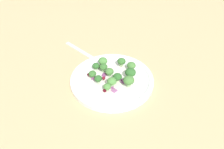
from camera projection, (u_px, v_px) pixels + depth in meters
The scene contains 27 objects.
ground_plane at pixel (109, 79), 71.23cm from camera, with size 180.00×180.00×2.00cm, color tan.
plate at pixel (112, 79), 68.42cm from camera, with size 23.45×23.45×1.70cm.
dressing_pool at pixel (112, 78), 68.14cm from camera, with size 13.60×13.60×0.20cm, color white.
broccoli_floret_0 at pixel (130, 73), 66.70cm from camera, with size 2.99×2.99×3.03cm.
broccoli_floret_1 at pixel (131, 66), 69.83cm from camera, with size 2.55×2.55×2.58cm.
broccoli_floret_2 at pixel (109, 72), 67.73cm from camera, with size 2.41×2.41×2.44cm.
broccoli_floret_3 at pixel (129, 80), 64.08cm from camera, with size 2.93×2.93×2.96cm.
broccoli_floret_4 at pixel (97, 65), 70.58cm from camera, with size 2.11×2.11×2.14cm.
broccoli_floret_5 at pixel (121, 61), 70.97cm from camera, with size 2.46×2.46×2.49cm.
broccoli_floret_6 at pixel (107, 87), 63.08cm from camera, with size 1.98×1.98×2.01cm.
broccoli_floret_7 at pixel (112, 81), 63.89cm from camera, with size 2.51×2.51×2.54cm.
broccoli_floret_8 at pixel (103, 61), 70.86cm from camera, with size 2.68×2.68×2.71cm.
broccoli_floret_9 at pixel (118, 77), 66.02cm from camera, with size 2.44×2.44×2.47cm.
broccoli_floret_10 at pixel (98, 79), 65.46cm from camera, with size 2.09×2.09×2.12cm.
broccoli_floret_11 at pixel (92, 74), 67.13cm from camera, with size 2.14×2.14×2.17cm.
broccoli_floret_12 at pixel (103, 67), 69.25cm from camera, with size 2.29×2.29×2.32cm.
cranberry_0 at pixel (105, 90), 63.73cm from camera, with size 0.95×0.95×0.95cm, color #4C0A14.
cranberry_1 at pixel (100, 66), 71.01cm from camera, with size 0.78×0.78×0.78cm, color #4C0A14.
cranberry_2 at pixel (103, 78), 66.84cm from camera, with size 0.97×0.97×0.97cm, color maroon.
cranberry_3 at pixel (89, 74), 68.37cm from camera, with size 0.86×0.86×0.86cm, color #4C0A14.
onion_bit_0 at pixel (120, 80), 67.44cm from camera, with size 1.04×0.94×0.33cm, color #934C84.
onion_bit_1 at pixel (104, 75), 68.83cm from camera, with size 1.24×1.09×0.53cm, color #843D75.
onion_bit_2 at pixel (123, 81), 66.52cm from camera, with size 0.82×1.21×0.37cm, color #843D75.
onion_bit_3 at pixel (94, 78), 67.59cm from camera, with size 1.28×1.04×0.39cm, color #934C84.
onion_bit_4 at pixel (112, 86), 65.05cm from camera, with size 0.97×1.34×0.55cm, color #934C84.
onion_bit_5 at pixel (114, 91), 64.20cm from camera, with size 1.37×1.28×0.32cm, color #A35B93.
fork at pixel (87, 55), 78.38cm from camera, with size 18.28×7.29×0.50cm.
Camera 1 is at (23.70, -47.36, 46.66)cm, focal length 38.96 mm.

